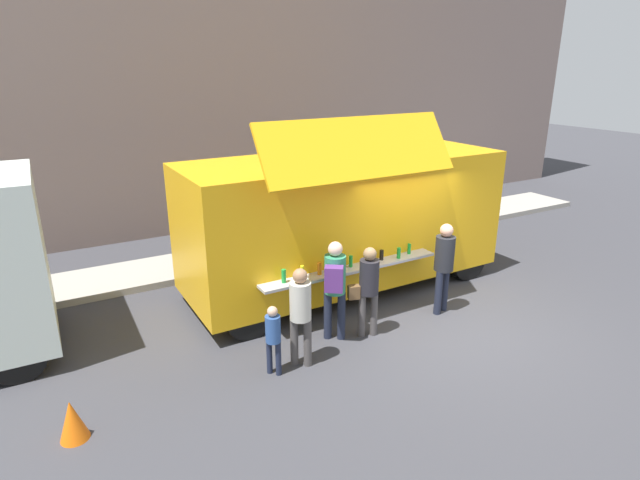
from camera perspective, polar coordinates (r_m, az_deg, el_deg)
ground_plane at (r=9.75m, az=14.16°, el=-9.22°), size 60.00×60.00×0.00m
curb_strip at (r=12.06m, az=-20.74°, el=-3.90°), size 28.00×1.60×0.15m
building_behind at (r=15.24m, az=-21.82°, el=20.41°), size 32.00×2.40×10.45m
food_truck_main at (r=10.51m, az=2.80°, el=2.45°), size 6.56×2.98×3.67m
traffic_cone_orange at (r=7.51m, az=-25.72°, el=-17.52°), size 0.36×0.36×0.55m
trash_bin at (r=15.13m, az=12.11°, el=3.07°), size 0.60×0.60×0.95m
customer_front_ordering at (r=8.78m, az=5.34°, el=-4.92°), size 0.53×0.34×1.63m
customer_mid_with_backpack at (r=8.57m, az=1.64°, el=-4.62°), size 0.51×0.57×1.76m
customer_rear_waiting at (r=7.91m, az=-2.18°, el=-7.61°), size 0.33×0.33×1.63m
customer_extra_browsing at (r=9.82m, az=13.56°, el=-2.21°), size 0.36×0.36×1.76m
child_near_queue at (r=7.85m, az=-5.21°, el=-10.34°), size 0.23×0.23×1.14m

